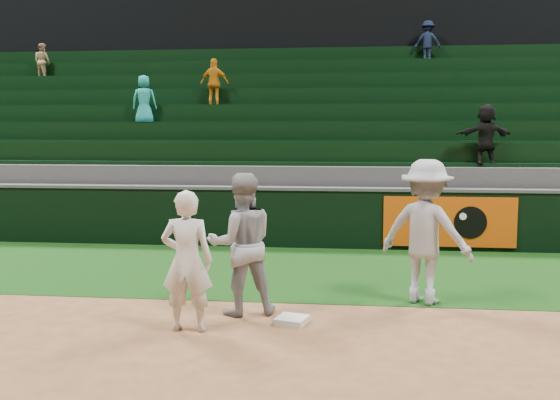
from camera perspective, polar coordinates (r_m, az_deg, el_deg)
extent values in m
plane|color=brown|center=(8.00, -1.18, -11.15)|extent=(70.00, 70.00, 0.00)
cube|color=black|center=(10.87, 0.91, -6.40)|extent=(36.00, 4.20, 0.01)
cube|color=black|center=(25.29, 4.16, 14.51)|extent=(40.00, 12.00, 12.00)
cube|color=silver|center=(7.96, 1.09, -10.93)|extent=(0.44, 0.44, 0.08)
imported|color=silver|center=(7.58, -8.51, -5.53)|extent=(0.64, 0.43, 1.71)
imported|color=#90929A|center=(8.18, -3.53, -4.03)|extent=(1.09, 0.96, 1.86)
imported|color=#A3A4B0|center=(8.88, 13.19, -2.84)|extent=(1.49, 1.25, 2.01)
cube|color=black|center=(12.92, 1.84, -1.68)|extent=(36.00, 0.35, 1.20)
cube|color=#D84C0A|center=(12.85, 15.24, -1.94)|extent=(2.60, 0.05, 1.00)
cylinder|color=black|center=(12.89, 17.01, -1.97)|extent=(0.64, 0.02, 0.64)
cylinder|color=white|center=(12.83, 16.39, -1.45)|extent=(0.14, 0.02, 0.14)
cube|color=#424244|center=(12.85, 1.85, 1.06)|extent=(36.00, 0.40, 0.06)
cube|color=#3B3B3E|center=(13.61, 2.09, -0.31)|extent=(36.00, 0.85, 1.65)
cube|color=black|center=(13.78, 2.19, 4.25)|extent=(36.00, 0.14, 0.50)
cube|color=black|center=(13.62, 2.13, 3.34)|extent=(36.00, 0.45, 0.08)
cube|color=#3B3B3E|center=(14.43, 2.34, 0.96)|extent=(36.00, 0.85, 2.10)
cube|color=black|center=(14.62, 2.44, 6.13)|extent=(36.00, 0.14, 0.50)
cube|color=black|center=(14.46, 2.39, 5.30)|extent=(36.00, 0.45, 0.08)
cube|color=#3B3B3E|center=(15.26, 2.57, 2.10)|extent=(36.00, 0.85, 2.55)
cube|color=black|center=(15.48, 2.67, 7.81)|extent=(36.00, 0.14, 0.50)
cube|color=black|center=(15.30, 2.62, 7.04)|extent=(36.00, 0.45, 0.08)
cube|color=#3B3B3E|center=(16.09, 2.78, 3.12)|extent=(36.00, 0.85, 3.00)
cube|color=black|center=(16.34, 2.87, 9.31)|extent=(36.00, 0.14, 0.50)
cube|color=black|center=(16.16, 2.83, 8.60)|extent=(36.00, 0.45, 0.08)
cube|color=#3B3B3E|center=(16.93, 2.97, 4.05)|extent=(36.00, 0.85, 3.45)
cube|color=black|center=(17.22, 3.06, 10.66)|extent=(36.00, 0.14, 0.50)
cube|color=black|center=(17.03, 3.02, 10.00)|extent=(36.00, 0.45, 0.08)
cube|color=#3B3B3E|center=(17.77, 3.13, 4.88)|extent=(36.00, 0.85, 3.90)
cube|color=black|center=(18.10, 3.22, 11.88)|extent=(36.00, 0.14, 0.50)
cube|color=black|center=(17.91, 3.19, 11.26)|extent=(36.00, 0.45, 0.08)
cube|color=#3B3B3E|center=(18.61, 3.29, 5.64)|extent=(36.00, 0.85, 4.35)
cube|color=black|center=(18.99, 3.38, 12.98)|extent=(36.00, 0.14, 0.50)
cube|color=black|center=(18.80, 3.35, 12.41)|extent=(36.00, 0.45, 0.08)
imported|color=teal|center=(15.99, -12.31, 8.92)|extent=(0.65, 0.47, 1.22)
imported|color=#C47912|center=(16.41, -6.01, 10.60)|extent=(0.76, 0.36, 1.26)
imported|color=black|center=(13.73, 18.29, 5.60)|extent=(1.27, 0.70, 1.30)
imported|color=tan|center=(19.95, -20.91, 11.75)|extent=(0.60, 0.52, 1.04)
imported|color=black|center=(18.84, 13.34, 13.92)|extent=(0.82, 0.55, 1.18)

